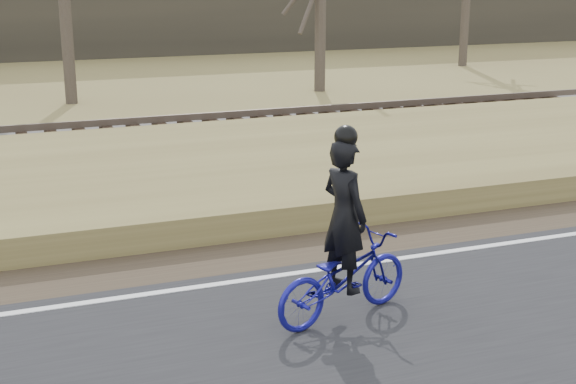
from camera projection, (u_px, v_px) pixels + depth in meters
name	position (u px, v px, depth m)	size (l,w,h in m)	color
cyclist	(343.00, 259.00, 9.08)	(1.98, 1.17, 2.25)	navy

